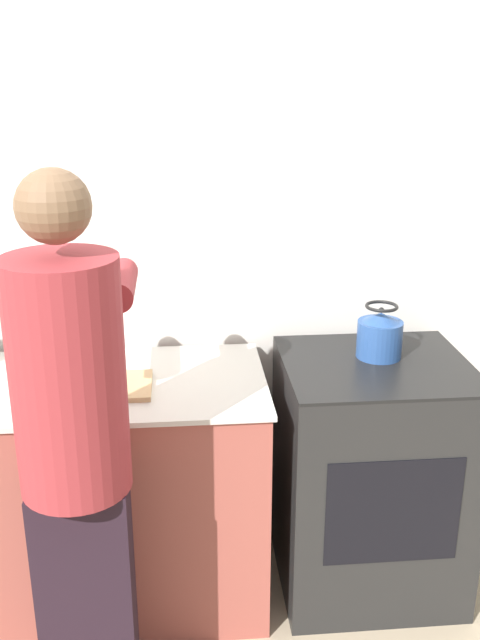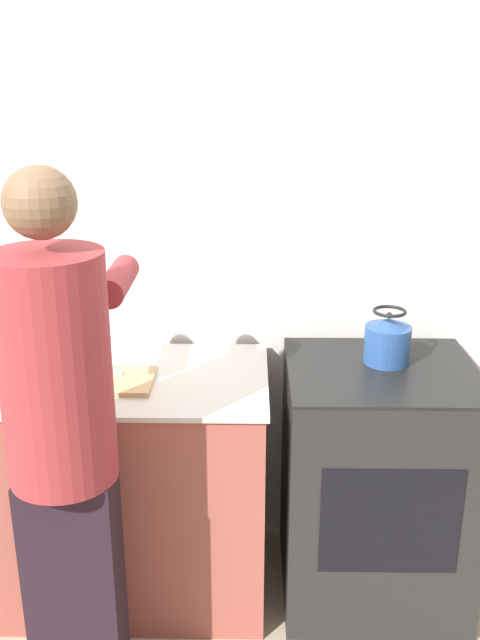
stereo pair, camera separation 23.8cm
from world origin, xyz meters
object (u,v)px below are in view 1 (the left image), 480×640
(knife, at_px, (87,381))
(kettle, at_px, (380,335))
(oven, at_px, (369,475))
(person, at_px, (75,445))
(cutting_board, at_px, (94,387))

(knife, xyz_separation_m, kettle, (1.06, 0.09, 0.10))
(oven, bearing_deg, knife, -178.58)
(person, height_order, knife, person)
(knife, bearing_deg, cutting_board, -54.29)
(oven, xyz_separation_m, knife, (-1.04, -0.03, 0.45))
(person, relative_size, knife, 8.24)
(cutting_board, xyz_separation_m, kettle, (1.03, 0.12, 0.11))
(oven, relative_size, person, 0.54)
(oven, distance_m, person, 1.23)
(knife, relative_size, kettle, 1.03)
(oven, bearing_deg, person, -153.31)
(cutting_board, height_order, knife, knife)
(person, bearing_deg, kettle, 28.90)
(person, relative_size, kettle, 8.48)
(oven, distance_m, cutting_board, 1.10)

